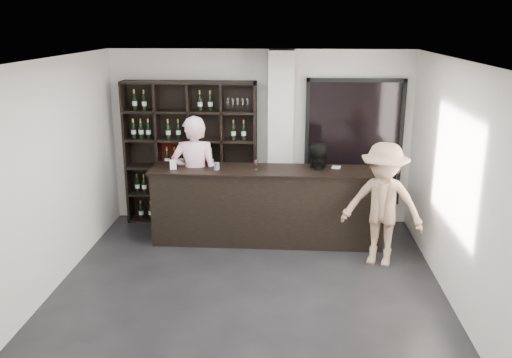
# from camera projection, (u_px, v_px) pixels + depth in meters

# --- Properties ---
(floor) EXTENTS (5.00, 5.50, 0.01)m
(floor) POSITION_uv_depth(u_px,v_px,m) (248.00, 295.00, 6.86)
(floor) COLOR black
(floor) RESTS_ON ground
(wine_shelf) EXTENTS (2.20, 0.35, 2.40)m
(wine_shelf) POSITION_uv_depth(u_px,v_px,m) (191.00, 154.00, 9.04)
(wine_shelf) COLOR black
(wine_shelf) RESTS_ON floor
(structural_column) EXTENTS (0.40, 0.40, 2.90)m
(structural_column) POSITION_uv_depth(u_px,v_px,m) (281.00, 141.00, 8.79)
(structural_column) COLOR silver
(structural_column) RESTS_ON floor
(glass_panel) EXTENTS (1.60, 0.08, 2.10)m
(glass_panel) POSITION_uv_depth(u_px,v_px,m) (353.00, 142.00, 8.94)
(glass_panel) COLOR black
(glass_panel) RESTS_ON floor
(tasting_counter) EXTENTS (3.56, 0.73, 1.18)m
(tasting_counter) POSITION_uv_depth(u_px,v_px,m) (267.00, 206.00, 8.35)
(tasting_counter) COLOR black
(tasting_counter) RESTS_ON floor
(taster_pink) EXTENTS (0.75, 0.53, 1.96)m
(taster_pink) POSITION_uv_depth(u_px,v_px,m) (195.00, 178.00, 8.41)
(taster_pink) COLOR #FFC3D0
(taster_pink) RESTS_ON floor
(taster_black) EXTENTS (0.94, 0.86, 1.57)m
(taster_black) POSITION_uv_depth(u_px,v_px,m) (315.00, 192.00, 8.35)
(taster_black) COLOR black
(taster_black) RESTS_ON floor
(customer) EXTENTS (1.29, 0.99, 1.76)m
(customer) POSITION_uv_depth(u_px,v_px,m) (383.00, 205.00, 7.50)
(customer) COLOR #97775D
(customer) RESTS_ON floor
(wine_glass) EXTENTS (0.08, 0.08, 0.17)m
(wine_glass) POSITION_uv_depth(u_px,v_px,m) (256.00, 164.00, 8.15)
(wine_glass) COLOR white
(wine_glass) RESTS_ON tasting_counter
(spit_cup) EXTENTS (0.10, 0.10, 0.11)m
(spit_cup) POSITION_uv_depth(u_px,v_px,m) (217.00, 166.00, 8.13)
(spit_cup) COLOR #9EB2C5
(spit_cup) RESTS_ON tasting_counter
(napkin_stack) EXTENTS (0.15, 0.15, 0.02)m
(napkin_stack) POSITION_uv_depth(u_px,v_px,m) (336.00, 167.00, 8.25)
(napkin_stack) COLOR white
(napkin_stack) RESTS_ON tasting_counter
(card_stand) EXTENTS (0.10, 0.07, 0.15)m
(card_stand) POSITION_uv_depth(u_px,v_px,m) (173.00, 165.00, 8.16)
(card_stand) COLOR white
(card_stand) RESTS_ON tasting_counter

